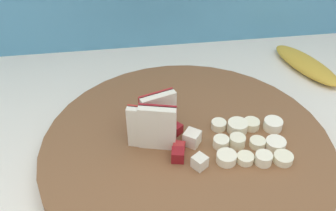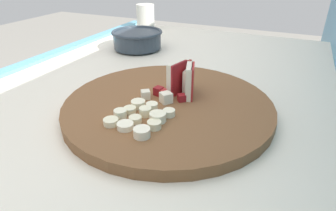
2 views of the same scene
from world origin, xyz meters
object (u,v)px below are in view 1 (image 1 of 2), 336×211
at_px(apple_dice_pile, 187,146).
at_px(banana_peel, 306,64).
at_px(apple_wedge_fan, 153,122).
at_px(cutting_board, 187,149).
at_px(banana_slice_rows, 249,140).

xyz_separation_m(apple_dice_pile, banana_peel, (0.27, 0.21, -0.02)).
xyz_separation_m(apple_wedge_fan, banana_peel, (0.31, 0.18, -0.04)).
bearing_deg(cutting_board, apple_dice_pile, -101.14).
relative_size(banana_slice_rows, banana_peel, 0.72).
relative_size(apple_wedge_fan, banana_slice_rows, 0.63).
relative_size(cutting_board, banana_slice_rows, 3.59).
xyz_separation_m(cutting_board, banana_slice_rows, (0.09, -0.01, 0.02)).
bearing_deg(banana_slice_rows, banana_peel, 48.94).
xyz_separation_m(apple_dice_pile, banana_slice_rows, (0.09, 0.00, -0.00)).
bearing_deg(apple_dice_pile, banana_slice_rows, 1.22).
relative_size(apple_dice_pile, banana_slice_rows, 0.80).
distance_m(cutting_board, apple_dice_pile, 0.03).
height_order(apple_dice_pile, banana_slice_rows, apple_dice_pile).
height_order(apple_wedge_fan, apple_dice_pile, apple_wedge_fan).
xyz_separation_m(cutting_board, banana_peel, (0.27, 0.19, -0.00)).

